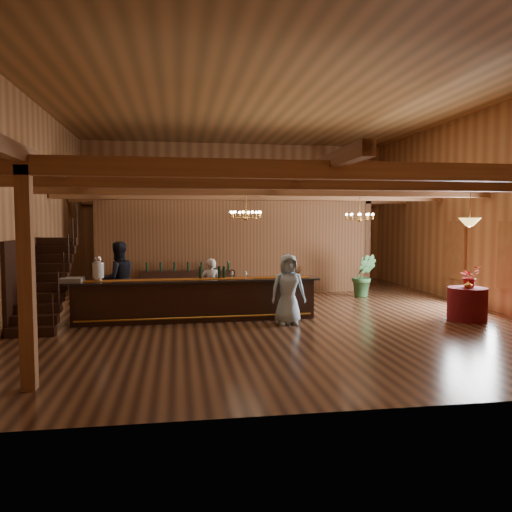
{
  "coord_description": "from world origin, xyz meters",
  "views": [
    {
      "loc": [
        -2.37,
        -12.95,
        2.42
      ],
      "look_at": [
        -0.21,
        0.81,
        1.45
      ],
      "focal_mm": 35.0,
      "sensor_mm": 36.0,
      "label": 1
    }
  ],
  "objects": [
    {
      "name": "backroom_boxes",
      "position": [
        -0.29,
        5.5,
        0.53
      ],
      "size": [
        4.1,
        0.6,
        1.1
      ],
      "color": "black",
      "rests_on": "floor"
    },
    {
      "name": "bar_bottle_2",
      "position": [
        -1.25,
        -0.7,
        1.16
      ],
      "size": [
        0.07,
        0.07,
        0.3
      ],
      "primitive_type": "cylinder",
      "color": "black",
      "rests_on": "tasting_bar"
    },
    {
      "name": "wall_front",
      "position": [
        0.0,
        -7.0,
        2.75
      ],
      "size": [
        12.0,
        0.1,
        5.5
      ],
      "primitive_type": "cube",
      "color": "#A07041",
      "rests_on": "floor"
    },
    {
      "name": "ceiling",
      "position": [
        0.0,
        0.0,
        5.5
      ],
      "size": [
        14.0,
        14.0,
        0.0
      ],
      "primitive_type": "plane",
      "rotation": [
        3.14,
        0.0,
        0.0
      ],
      "color": "brown",
      "rests_on": "wall_back"
    },
    {
      "name": "round_table",
      "position": [
        4.59,
        -1.86,
        0.4
      ],
      "size": [
        0.93,
        0.93,
        0.81
      ],
      "primitive_type": "cylinder",
      "color": "maroon",
      "rests_on": "floor"
    },
    {
      "name": "guest",
      "position": [
        0.17,
        -1.62,
        0.83
      ],
      "size": [
        0.81,
        0.53,
        1.66
      ],
      "primitive_type": "imported",
      "rotation": [
        0.0,
        0.0,
        0.0
      ],
      "color": "#A8CDE3",
      "rests_on": "floor"
    },
    {
      "name": "staff_second",
      "position": [
        -3.88,
        -0.01,
        0.95
      ],
      "size": [
        1.14,
        1.03,
        1.91
      ],
      "primitive_type": "imported",
      "rotation": [
        0.0,
        0.0,
        3.55
      ],
      "color": "black",
      "rests_on": "floor"
    },
    {
      "name": "window_right_back",
      "position": [
        5.95,
        1.0,
        1.55
      ],
      "size": [
        0.12,
        1.05,
        1.75
      ],
      "primitive_type": "cube",
      "color": "white",
      "rests_on": "wall_right"
    },
    {
      "name": "bar_bottle_1",
      "position": [
        -1.37,
        -0.7,
        1.16
      ],
      "size": [
        0.07,
        0.07,
        0.3
      ],
      "primitive_type": "cylinder",
      "color": "black",
      "rests_on": "tasting_bar"
    },
    {
      "name": "chandelier_left",
      "position": [
        -0.62,
        -0.12,
        2.6
      ],
      "size": [
        0.8,
        0.8,
        0.76
      ],
      "color": "gold",
      "rests_on": "beam_grid"
    },
    {
      "name": "tasting_bar",
      "position": [
        -1.94,
        -0.83,
        0.51
      ],
      "size": [
        6.08,
        0.96,
        1.02
      ],
      "rotation": [
        0.0,
        0.0,
        0.03
      ],
      "color": "black",
      "rests_on": "floor"
    },
    {
      "name": "pendant_lamp",
      "position": [
        4.59,
        -1.86,
        2.4
      ],
      "size": [
        0.52,
        0.52,
        0.9
      ],
      "color": "gold",
      "rests_on": "beam_grid"
    },
    {
      "name": "beverage_dispenser",
      "position": [
        -4.23,
        -0.85,
        1.3
      ],
      "size": [
        0.26,
        0.26,
        0.6
      ],
      "color": "silver",
      "rests_on": "tasting_bar"
    },
    {
      "name": "support_posts",
      "position": [
        0.0,
        -0.5,
        1.6
      ],
      "size": [
        9.2,
        10.2,
        3.2
      ],
      "color": "#986139",
      "rests_on": "floor"
    },
    {
      "name": "table_vase",
      "position": [
        4.53,
        -1.97,
        0.96
      ],
      "size": [
        0.17,
        0.17,
        0.3
      ],
      "primitive_type": "imported",
      "rotation": [
        0.0,
        0.0,
        -0.12
      ],
      "color": "gold",
      "rests_on": "round_table"
    },
    {
      "name": "raffle_drum",
      "position": [
        0.5,
        -0.81,
        1.19
      ],
      "size": [
        0.34,
        0.24,
        0.3
      ],
      "color": "#976236",
      "rests_on": "tasting_bar"
    },
    {
      "name": "window_right_front",
      "position": [
        5.95,
        -1.6,
        1.55
      ],
      "size": [
        0.12,
        1.05,
        1.75
      ],
      "primitive_type": "cube",
      "color": "white",
      "rests_on": "wall_right"
    },
    {
      "name": "wall_right",
      "position": [
        6.0,
        0.0,
        2.75
      ],
      "size": [
        0.1,
        14.0,
        5.5
      ],
      "primitive_type": "cube",
      "color": "#A07041",
      "rests_on": "floor"
    },
    {
      "name": "bartender",
      "position": [
        -1.54,
        -0.12,
        0.73
      ],
      "size": [
        0.56,
        0.39,
        1.47
      ],
      "primitive_type": "imported",
      "rotation": [
        0.0,
        0.0,
        3.06
      ],
      "color": "silver",
      "rests_on": "floor"
    },
    {
      "name": "beam_grid",
      "position": [
        0.0,
        0.51,
        3.24
      ],
      "size": [
        11.9,
        13.9,
        0.39
      ],
      "color": "#986139",
      "rests_on": "wall_left"
    },
    {
      "name": "staircase",
      "position": [
        -5.45,
        -0.74,
        1.0
      ],
      "size": [
        1.0,
        2.8,
        2.0
      ],
      "color": "black",
      "rests_on": "floor"
    },
    {
      "name": "wall_back",
      "position": [
        0.0,
        7.0,
        2.75
      ],
      "size": [
        12.0,
        0.1,
        5.5
      ],
      "primitive_type": "cube",
      "color": "#A07041",
      "rests_on": "floor"
    },
    {
      "name": "backbar_shelf",
      "position": [
        -2.05,
        3.07,
        0.42
      ],
      "size": [
        3.01,
        0.64,
        0.84
      ],
      "primitive_type": "cube",
      "rotation": [
        0.0,
        0.0,
        -0.06
      ],
      "color": "black",
      "rests_on": "floor"
    },
    {
      "name": "bar_bottle_0",
      "position": [
        -1.83,
        -0.71,
        1.16
      ],
      "size": [
        0.07,
        0.07,
        0.3
      ],
      "primitive_type": "cylinder",
      "color": "black",
      "rests_on": "tasting_bar"
    },
    {
      "name": "glass_rack_tray",
      "position": [
        -4.81,
        -0.97,
        1.06
      ],
      "size": [
        0.5,
        0.5,
        0.1
      ],
      "primitive_type": "cube",
      "color": "gray",
      "rests_on": "tasting_bar"
    },
    {
      "name": "wall_left",
      "position": [
        -6.0,
        0.0,
        2.75
      ],
      "size": [
        0.1,
        14.0,
        5.5
      ],
      "primitive_type": "cube",
      "color": "#A07041",
      "rests_on": "floor"
    },
    {
      "name": "floor",
      "position": [
        0.0,
        0.0,
        0.0
      ],
      "size": [
        14.0,
        14.0,
        0.0
      ],
      "primitive_type": "plane",
      "color": "brown",
      "rests_on": "ground"
    },
    {
      "name": "table_flowers",
      "position": [
        4.68,
        -1.78,
        1.07
      ],
      "size": [
        0.57,
        0.52,
        0.53
      ],
      "primitive_type": "imported",
      "rotation": [
        0.0,
        0.0,
        0.27
      ],
      "color": "#A30E10",
      "rests_on": "round_table"
    },
    {
      "name": "chandelier_right",
      "position": [
        2.72,
        0.56,
        2.56
      ],
      "size": [
        0.8,
        0.8,
        0.8
      ],
      "color": "gold",
      "rests_on": "beam_grid"
    },
    {
      "name": "floor_plant",
      "position": [
        3.49,
        2.16,
        0.69
      ],
      "size": [
        0.91,
        0.81,
        1.37
      ],
      "primitive_type": "imported",
      "rotation": [
        0.0,
        0.0,
        -0.32
      ],
      "color": "#346A36",
      "rests_on": "floor"
    },
    {
      "name": "partition_wall",
      "position": [
        -0.5,
        3.5,
        1.55
      ],
      "size": [
        9.0,
        0.18,
        3.1
      ],
      "primitive_type": "cube",
      "color": "brown",
      "rests_on": "floor"
    }
  ]
}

